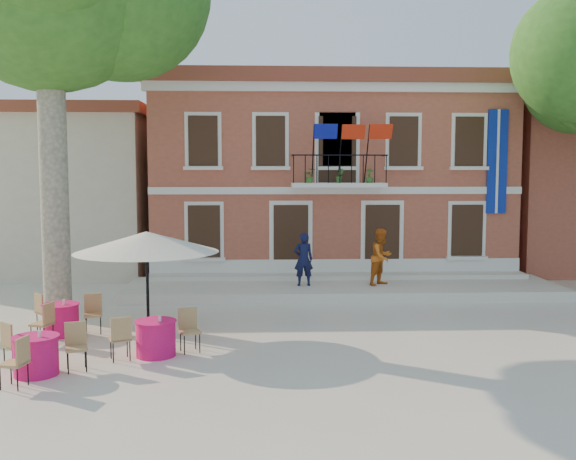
# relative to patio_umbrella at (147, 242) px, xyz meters

# --- Properties ---
(ground) EXTENTS (90.00, 90.00, 0.00)m
(ground) POSITION_rel_patio_umbrella_xyz_m (3.36, 0.93, -2.28)
(ground) COLOR beige
(ground) RESTS_ON ground
(main_building) EXTENTS (13.50, 9.59, 7.50)m
(main_building) POSITION_rel_patio_umbrella_xyz_m (5.36, 10.91, 1.50)
(main_building) COLOR #B35940
(main_building) RESTS_ON ground
(neighbor_west) EXTENTS (9.40, 9.40, 6.40)m
(neighbor_west) POSITION_rel_patio_umbrella_xyz_m (-6.14, 11.93, 0.94)
(neighbor_west) COLOR beige
(neighbor_west) RESTS_ON ground
(terrace) EXTENTS (14.00, 3.40, 0.30)m
(terrace) POSITION_rel_patio_umbrella_xyz_m (5.36, 5.33, -2.13)
(terrace) COLOR silver
(terrace) RESTS_ON ground
(patio_umbrella) EXTENTS (3.41, 3.41, 2.54)m
(patio_umbrella) POSITION_rel_patio_umbrella_xyz_m (0.00, 0.00, 0.00)
(patio_umbrella) COLOR black
(patio_umbrella) RESTS_ON ground
(pedestrian_navy) EXTENTS (0.67, 0.48, 1.71)m
(pedestrian_navy) POSITION_rel_patio_umbrella_xyz_m (4.07, 5.07, -1.13)
(pedestrian_navy) COLOR #0F1334
(pedestrian_navy) RESTS_ON terrace
(pedestrian_orange) EXTENTS (1.12, 1.11, 1.83)m
(pedestrian_orange) POSITION_rel_patio_umbrella_xyz_m (6.61, 5.12, -1.07)
(pedestrian_orange) COLOR #CB5F17
(pedestrian_orange) RESTS_ON terrace
(cafe_table_0) EXTENTS (1.94, 1.08, 0.95)m
(cafe_table_0) POSITION_rel_patio_umbrella_xyz_m (0.45, -1.64, -1.86)
(cafe_table_0) COLOR #D91465
(cafe_table_0) RESTS_ON ground
(cafe_table_1) EXTENTS (1.84, 1.77, 0.95)m
(cafe_table_1) POSITION_rel_patio_umbrella_xyz_m (-1.67, -2.86, -1.85)
(cafe_table_1) COLOR #D91465
(cafe_table_1) RESTS_ON ground
(cafe_table_3) EXTENTS (1.80, 1.82, 0.95)m
(cafe_table_3) POSITION_rel_patio_umbrella_xyz_m (-2.13, 0.21, -1.85)
(cafe_table_3) COLOR #D91465
(cafe_table_3) RESTS_ON ground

